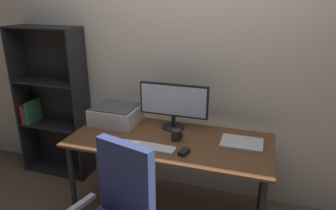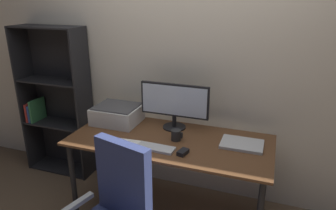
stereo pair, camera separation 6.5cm
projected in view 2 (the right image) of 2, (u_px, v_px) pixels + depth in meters
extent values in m
cube|color=beige|center=(190.00, 58.00, 2.76)|extent=(6.40, 0.10, 2.60)
cube|color=#56351E|center=(170.00, 140.00, 2.48)|extent=(1.62, 0.74, 0.02)
cylinder|color=black|center=(73.00, 182.00, 2.57)|extent=(0.04, 0.04, 0.72)
cylinder|color=black|center=(110.00, 149.00, 3.12)|extent=(0.04, 0.04, 0.72)
cylinder|color=black|center=(264.00, 177.00, 2.64)|extent=(0.04, 0.04, 0.72)
cylinder|color=black|center=(174.00, 127.00, 2.69)|extent=(0.20, 0.20, 0.01)
cylinder|color=black|center=(174.00, 121.00, 2.67)|extent=(0.04, 0.04, 0.10)
cube|color=black|center=(174.00, 100.00, 2.61)|extent=(0.60, 0.03, 0.29)
cube|color=silver|center=(174.00, 101.00, 2.59)|extent=(0.57, 0.01, 0.26)
cube|color=#B7BABC|center=(156.00, 148.00, 2.31)|extent=(0.29, 0.12, 0.02)
cube|color=black|center=(183.00, 152.00, 2.24)|extent=(0.08, 0.11, 0.03)
cylinder|color=black|center=(176.00, 135.00, 2.45)|extent=(0.08, 0.08, 0.09)
cube|color=black|center=(182.00, 135.00, 2.43)|extent=(0.02, 0.01, 0.05)
cube|color=#B7BABC|center=(242.00, 144.00, 2.37)|extent=(0.32, 0.23, 0.02)
cube|color=silver|center=(117.00, 114.00, 2.78)|extent=(0.40, 0.34, 0.15)
cube|color=#424244|center=(117.00, 106.00, 2.75)|extent=(0.37, 0.31, 0.01)
cube|color=white|center=(122.00, 148.00, 2.34)|extent=(0.24, 0.31, 0.00)
cube|color=navy|center=(123.00, 180.00, 1.92)|extent=(0.40, 0.17, 0.52)
cube|color=#B7BABC|center=(76.00, 204.00, 1.95)|extent=(0.11, 0.26, 0.03)
cube|color=black|center=(28.00, 99.00, 3.31)|extent=(0.02, 0.28, 1.56)
cube|color=black|center=(85.00, 107.00, 3.08)|extent=(0.02, 0.28, 1.56)
cube|color=black|center=(64.00, 99.00, 3.31)|extent=(0.73, 0.01, 1.56)
cube|color=black|center=(64.00, 167.00, 3.45)|extent=(0.70, 0.26, 0.02)
cube|color=black|center=(58.00, 123.00, 3.27)|extent=(0.70, 0.26, 0.02)
cube|color=black|center=(53.00, 81.00, 3.11)|extent=(0.70, 0.26, 0.02)
cube|color=black|center=(45.00, 27.00, 2.93)|extent=(0.70, 0.26, 0.02)
cube|color=#B22D28|center=(33.00, 111.00, 3.32)|extent=(0.03, 0.22, 0.20)
cube|color=#28478C|center=(36.00, 112.00, 3.32)|extent=(0.03, 0.22, 0.18)
cube|color=#337242|center=(38.00, 110.00, 3.30)|extent=(0.02, 0.22, 0.24)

